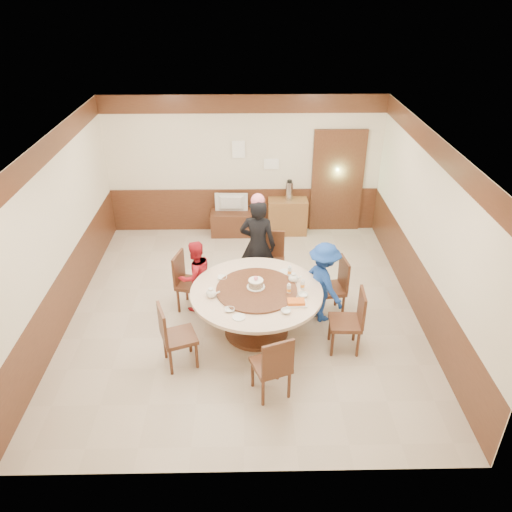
{
  "coord_description": "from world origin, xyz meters",
  "views": [
    {
      "loc": [
        0.07,
        -6.59,
        4.78
      ],
      "look_at": [
        0.19,
        -0.14,
        1.1
      ],
      "focal_mm": 35.0,
      "sensor_mm": 36.0,
      "label": 1
    }
  ],
  "objects_px": {
    "person_standing": "(258,245)",
    "person_blue": "(323,282)",
    "side_cabinet": "(287,216)",
    "shrimp_platter": "(296,302)",
    "birthday_cake": "(256,283)",
    "tv_stand": "(232,223)",
    "television": "(231,203)",
    "thermos": "(289,191)",
    "person_red": "(196,276)",
    "banquet_table": "(257,303)"
  },
  "relations": [
    {
      "from": "birthday_cake",
      "to": "television",
      "type": "xyz_separation_m",
      "value": [
        -0.44,
        3.24,
        -0.15
      ]
    },
    {
      "from": "person_standing",
      "to": "banquet_table",
      "type": "bearing_deg",
      "value": 98.64
    },
    {
      "from": "side_cabinet",
      "to": "person_red",
      "type": "bearing_deg",
      "value": -121.82
    },
    {
      "from": "television",
      "to": "side_cabinet",
      "type": "distance_m",
      "value": 1.2
    },
    {
      "from": "shrimp_platter",
      "to": "tv_stand",
      "type": "bearing_deg",
      "value": 105.32
    },
    {
      "from": "person_blue",
      "to": "tv_stand",
      "type": "relative_size",
      "value": 1.55
    },
    {
      "from": "person_standing",
      "to": "side_cabinet",
      "type": "xyz_separation_m",
      "value": [
        0.66,
        2.09,
        -0.46
      ]
    },
    {
      "from": "shrimp_platter",
      "to": "side_cabinet",
      "type": "height_order",
      "value": "shrimp_platter"
    },
    {
      "from": "television",
      "to": "person_blue",
      "type": "bearing_deg",
      "value": 118.48
    },
    {
      "from": "person_blue",
      "to": "shrimp_platter",
      "type": "bearing_deg",
      "value": 117.4
    },
    {
      "from": "person_red",
      "to": "side_cabinet",
      "type": "distance_m",
      "value": 3.15
    },
    {
      "from": "person_standing",
      "to": "person_red",
      "type": "bearing_deg",
      "value": 40.89
    },
    {
      "from": "side_cabinet",
      "to": "thermos",
      "type": "height_order",
      "value": "thermos"
    },
    {
      "from": "person_red",
      "to": "birthday_cake",
      "type": "distance_m",
      "value": 1.15
    },
    {
      "from": "side_cabinet",
      "to": "thermos",
      "type": "relative_size",
      "value": 2.11
    },
    {
      "from": "banquet_table",
      "to": "person_blue",
      "type": "height_order",
      "value": "person_blue"
    },
    {
      "from": "person_red",
      "to": "tv_stand",
      "type": "relative_size",
      "value": 1.41
    },
    {
      "from": "banquet_table",
      "to": "side_cabinet",
      "type": "height_order",
      "value": "banquet_table"
    },
    {
      "from": "shrimp_platter",
      "to": "thermos",
      "type": "height_order",
      "value": "thermos"
    },
    {
      "from": "side_cabinet",
      "to": "thermos",
      "type": "bearing_deg",
      "value": 0.0
    },
    {
      "from": "television",
      "to": "side_cabinet",
      "type": "height_order",
      "value": "television"
    },
    {
      "from": "person_blue",
      "to": "side_cabinet",
      "type": "distance_m",
      "value": 3.01
    },
    {
      "from": "shrimp_platter",
      "to": "side_cabinet",
      "type": "relative_size",
      "value": 0.38
    },
    {
      "from": "person_standing",
      "to": "side_cabinet",
      "type": "relative_size",
      "value": 2.08
    },
    {
      "from": "person_blue",
      "to": "side_cabinet",
      "type": "xyz_separation_m",
      "value": [
        -0.33,
        2.97,
        -0.28
      ]
    },
    {
      "from": "banquet_table",
      "to": "thermos",
      "type": "xyz_separation_m",
      "value": [
        0.72,
        3.32,
        0.41
      ]
    },
    {
      "from": "tv_stand",
      "to": "television",
      "type": "height_order",
      "value": "television"
    },
    {
      "from": "person_standing",
      "to": "side_cabinet",
      "type": "distance_m",
      "value": 2.24
    },
    {
      "from": "birthday_cake",
      "to": "shrimp_platter",
      "type": "xyz_separation_m",
      "value": [
        0.55,
        -0.4,
        -0.07
      ]
    },
    {
      "from": "person_standing",
      "to": "person_red",
      "type": "distance_m",
      "value": 1.17
    },
    {
      "from": "shrimp_platter",
      "to": "banquet_table",
      "type": "bearing_deg",
      "value": 146.99
    },
    {
      "from": "person_standing",
      "to": "person_blue",
      "type": "height_order",
      "value": "person_standing"
    },
    {
      "from": "banquet_table",
      "to": "birthday_cake",
      "type": "height_order",
      "value": "birthday_cake"
    },
    {
      "from": "person_standing",
      "to": "person_red",
      "type": "xyz_separation_m",
      "value": [
        -0.99,
        -0.58,
        -0.23
      ]
    },
    {
      "from": "person_red",
      "to": "thermos",
      "type": "height_order",
      "value": "person_red"
    },
    {
      "from": "person_standing",
      "to": "thermos",
      "type": "relative_size",
      "value": 4.37
    },
    {
      "from": "banquet_table",
      "to": "shrimp_platter",
      "type": "xyz_separation_m",
      "value": [
        0.55,
        -0.35,
        0.24
      ]
    },
    {
      "from": "person_blue",
      "to": "person_standing",
      "type": "bearing_deg",
      "value": 20.35
    },
    {
      "from": "banquet_table",
      "to": "birthday_cake",
      "type": "xyz_separation_m",
      "value": [
        -0.01,
        0.04,
        0.31
      ]
    },
    {
      "from": "person_standing",
      "to": "birthday_cake",
      "type": "xyz_separation_m",
      "value": [
        -0.05,
        -1.19,
        0.01
      ]
    },
    {
      "from": "shrimp_platter",
      "to": "tv_stand",
      "type": "xyz_separation_m",
      "value": [
        -1.0,
        3.64,
        -0.53
      ]
    },
    {
      "from": "person_standing",
      "to": "tv_stand",
      "type": "xyz_separation_m",
      "value": [
        -0.49,
        2.06,
        -0.58
      ]
    },
    {
      "from": "banquet_table",
      "to": "person_red",
      "type": "distance_m",
      "value": 1.15
    },
    {
      "from": "shrimp_platter",
      "to": "tv_stand",
      "type": "relative_size",
      "value": 0.35
    },
    {
      "from": "banquet_table",
      "to": "television",
      "type": "bearing_deg",
      "value": 97.83
    },
    {
      "from": "shrimp_platter",
      "to": "person_blue",
      "type": "bearing_deg",
      "value": 55.1
    },
    {
      "from": "tv_stand",
      "to": "television",
      "type": "relative_size",
      "value": 1.27
    },
    {
      "from": "shrimp_platter",
      "to": "television",
      "type": "relative_size",
      "value": 0.45
    },
    {
      "from": "birthday_cake",
      "to": "tv_stand",
      "type": "distance_m",
      "value": 3.33
    },
    {
      "from": "person_standing",
      "to": "television",
      "type": "bearing_deg",
      "value": -65.83
    }
  ]
}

